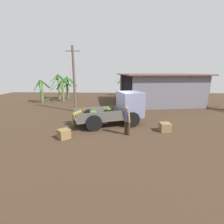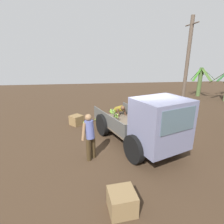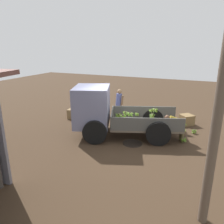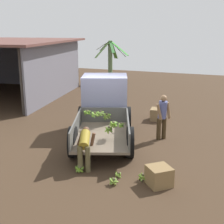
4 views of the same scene
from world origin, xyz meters
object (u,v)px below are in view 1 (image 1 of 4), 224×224
at_px(banana_bunch_on_ground_3, 73,124).
at_px(utility_pole, 74,79).
at_px(cargo_truck, 124,107).
at_px(person_foreground_visitor, 127,119).
at_px(wooden_crate_1, 165,127).
at_px(wooden_crate_0, 64,134).
at_px(person_bystander_near_shed, 120,98).
at_px(banana_bunch_on_ground_2, 70,130).
at_px(banana_bunch_on_ground_1, 68,133).
at_px(banana_bunch_on_ground_0, 63,130).
at_px(person_worker_loading, 78,116).

bearing_deg(banana_bunch_on_ground_3, utility_pole, 101.57).
relative_size(cargo_truck, person_foreground_visitor, 2.90).
bearing_deg(wooden_crate_1, cargo_truck, 148.37).
bearing_deg(utility_pole, banana_bunch_on_ground_3, -78.43).
xyz_separation_m(utility_pole, banana_bunch_on_ground_3, (0.87, -4.23, -2.77)).
bearing_deg(wooden_crate_0, person_bystander_near_shed, 71.18).
height_order(person_bystander_near_shed, banana_bunch_on_ground_2, person_bystander_near_shed).
height_order(banana_bunch_on_ground_1, wooden_crate_1, wooden_crate_1).
bearing_deg(wooden_crate_0, banana_bunch_on_ground_0, 111.38).
xyz_separation_m(banana_bunch_on_ground_2, wooden_crate_0, (0.00, -1.13, 0.16)).
bearing_deg(person_bystander_near_shed, banana_bunch_on_ground_2, 84.04).
bearing_deg(wooden_crate_1, banana_bunch_on_ground_1, -170.70).
relative_size(cargo_truck, utility_pole, 0.85).
bearing_deg(person_bystander_near_shed, wooden_crate_1, 124.35).
relative_size(person_foreground_visitor, person_worker_loading, 1.48).
height_order(banana_bunch_on_ground_0, banana_bunch_on_ground_3, banana_bunch_on_ground_3).
height_order(utility_pole, banana_bunch_on_ground_1, utility_pole).
relative_size(cargo_truck, person_worker_loading, 4.28).
xyz_separation_m(cargo_truck, wooden_crate_0, (-3.29, -2.91, -0.88)).
bearing_deg(person_worker_loading, utility_pole, 85.65).
bearing_deg(person_bystander_near_shed, banana_bunch_on_ground_0, 81.46).
bearing_deg(cargo_truck, wooden_crate_0, -158.68).
bearing_deg(banana_bunch_on_ground_0, person_foreground_visitor, -6.06).
height_order(banana_bunch_on_ground_3, wooden_crate_1, wooden_crate_1).
distance_m(person_worker_loading, banana_bunch_on_ground_3, 0.67).
relative_size(banana_bunch_on_ground_2, banana_bunch_on_ground_3, 0.68).
bearing_deg(banana_bunch_on_ground_0, wooden_crate_0, -68.62).
distance_m(banana_bunch_on_ground_1, banana_bunch_on_ground_2, 0.68).
xyz_separation_m(cargo_truck, banana_bunch_on_ground_0, (-3.72, -1.80, -1.03)).
bearing_deg(person_bystander_near_shed, person_worker_loading, 82.61).
relative_size(person_foreground_visitor, banana_bunch_on_ground_0, 6.61).
relative_size(cargo_truck, banana_bunch_on_ground_0, 19.16).
xyz_separation_m(banana_bunch_on_ground_0, wooden_crate_1, (6.19, 0.28, 0.15)).
relative_size(banana_bunch_on_ground_1, banana_bunch_on_ground_2, 1.44).
distance_m(cargo_truck, wooden_crate_0, 4.48).
relative_size(banana_bunch_on_ground_1, wooden_crate_1, 0.44).
distance_m(person_worker_loading, wooden_crate_1, 5.60).
bearing_deg(person_foreground_visitor, banana_bunch_on_ground_2, -51.48).
distance_m(cargo_truck, banana_bunch_on_ground_0, 4.26).
height_order(banana_bunch_on_ground_0, banana_bunch_on_ground_1, banana_bunch_on_ground_1).
distance_m(person_foreground_visitor, banana_bunch_on_ground_3, 3.93).
distance_m(utility_pole, banana_bunch_on_ground_1, 6.72).
distance_m(banana_bunch_on_ground_3, wooden_crate_1, 5.92).
bearing_deg(wooden_crate_1, person_bystander_near_shed, 109.04).
xyz_separation_m(utility_pole, wooden_crate_1, (6.72, -5.10, -2.63)).
bearing_deg(banana_bunch_on_ground_2, banana_bunch_on_ground_0, -176.33).
bearing_deg(person_worker_loading, wooden_crate_1, -29.04).
height_order(person_foreground_visitor, wooden_crate_0, person_foreground_visitor).
xyz_separation_m(person_foreground_visitor, banana_bunch_on_ground_0, (-3.85, 0.41, -0.81)).
relative_size(person_worker_loading, wooden_crate_1, 1.82).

